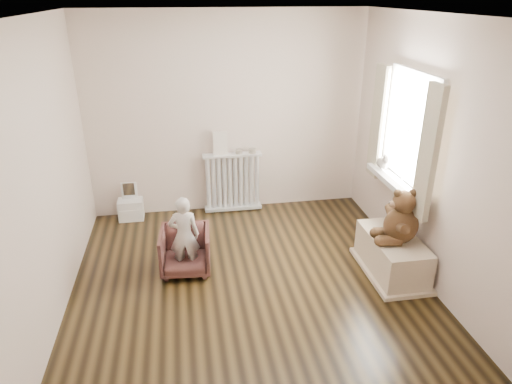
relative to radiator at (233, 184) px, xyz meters
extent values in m
cube|color=black|center=(-0.04, -1.68, -0.39)|extent=(3.60, 3.60, 0.01)
cube|color=white|center=(-0.04, -1.68, 2.21)|extent=(3.60, 3.60, 0.01)
cube|color=beige|center=(-0.04, 0.12, 0.91)|extent=(3.60, 0.02, 2.60)
cube|color=beige|center=(-0.04, -3.48, 0.91)|extent=(3.60, 0.02, 2.60)
cube|color=beige|center=(-1.84, -1.68, 0.91)|extent=(0.02, 3.60, 2.60)
cube|color=beige|center=(1.76, -1.68, 0.91)|extent=(0.02, 3.60, 2.60)
cube|color=white|center=(1.72, -1.38, 1.06)|extent=(0.03, 0.90, 1.10)
cube|color=silver|center=(1.63, -1.38, 0.48)|extent=(0.22, 1.10, 0.06)
cube|color=#BEB495|center=(1.61, -1.95, 1.00)|extent=(0.06, 0.26, 1.30)
cube|color=#BEB495|center=(1.61, -0.81, 1.00)|extent=(0.06, 0.26, 1.30)
cube|color=silver|center=(0.00, 0.00, 0.00)|extent=(0.78, 0.15, 0.82)
cube|color=beige|center=(-0.15, 0.00, 0.58)|extent=(0.18, 0.02, 0.31)
cylinder|color=#A59E8C|center=(0.09, 0.00, 0.46)|extent=(0.09, 0.09, 0.05)
cylinder|color=#A59E8C|center=(0.27, 0.00, 0.46)|extent=(0.10, 0.10, 0.06)
cube|color=silver|center=(-1.36, -0.03, -0.11)|extent=(0.32, 0.23, 0.50)
imported|color=#502B26|center=(-0.68, -1.38, -0.15)|extent=(0.55, 0.56, 0.48)
imported|color=beige|center=(-0.68, -1.43, 0.06)|extent=(0.33, 0.23, 0.87)
cube|color=beige|center=(1.48, -1.79, -0.19)|extent=(0.48, 0.90, 0.42)
camera|label=1|loc=(-0.64, -5.64, 2.39)|focal=32.00mm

